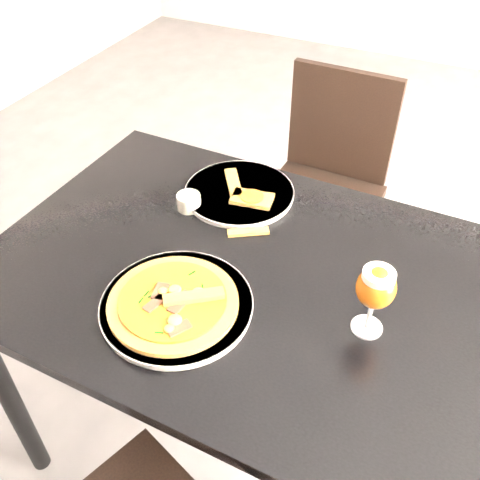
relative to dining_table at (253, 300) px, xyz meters
The scene contains 10 objects.
ground 0.73m from the dining_table, 53.17° to the left, with size 6.00×6.00×0.00m, color #59585B.
dining_table is the anchor object (origin of this frame).
chair_far 0.80m from the dining_table, 94.70° to the left, with size 0.41×0.41×0.86m.
plate_main 0.22m from the dining_table, 121.65° to the right, with size 0.31×0.31×0.02m, color white.
pizza 0.23m from the dining_table, 121.28° to the right, with size 0.27×0.27×0.03m.
plate_second 0.31m from the dining_table, 121.71° to the left, with size 0.28×0.28×0.02m, color white.
crust_scraps 0.29m from the dining_table, 118.70° to the left, with size 0.18×0.14×0.01m.
loose_crust 0.16m from the dining_table, 120.12° to the left, with size 0.10×0.02×0.01m, color #956124.
sauce_cup 0.30m from the dining_table, 149.81° to the left, with size 0.06×0.06×0.04m.
beer_glass 0.34m from the dining_table, 10.35° to the right, with size 0.08×0.08×0.16m.
Camera 1 is at (0.14, -1.02, 1.58)m, focal length 40.00 mm.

